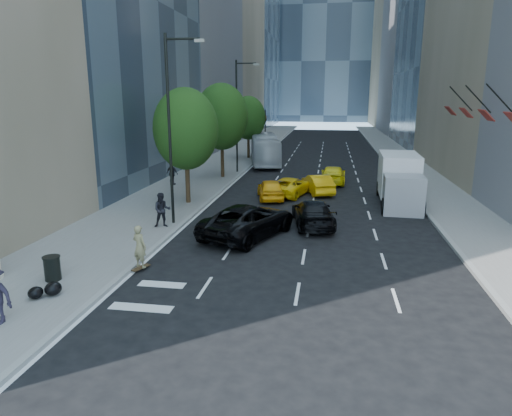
% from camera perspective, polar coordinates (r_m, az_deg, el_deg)
% --- Properties ---
extents(ground, '(160.00, 160.00, 0.00)m').
position_cam_1_polar(ground, '(20.83, 3.22, -5.95)').
color(ground, black).
rests_on(ground, ground).
extents(sidewalk_left, '(6.00, 120.00, 0.15)m').
position_cam_1_polar(sidewalk_left, '(51.18, -3.33, 5.99)').
color(sidewalk_left, slate).
rests_on(sidewalk_left, ground).
extents(sidewalk_right, '(4.00, 120.00, 0.15)m').
position_cam_1_polar(sidewalk_right, '(50.64, 18.26, 5.23)').
color(sidewalk_right, slate).
rests_on(sidewalk_right, ground).
extents(tower_right_far, '(20.00, 24.00, 50.00)m').
position_cam_1_polar(tower_right_far, '(120.55, 20.07, 21.62)').
color(tower_right_far, '#7A6F54').
rests_on(tower_right_far, ground).
extents(lamp_near, '(2.13, 0.22, 10.00)m').
position_cam_1_polar(lamp_near, '(24.96, -10.44, 10.79)').
color(lamp_near, black).
rests_on(lamp_near, sidewalk_left).
extents(lamp_far, '(2.13, 0.22, 10.00)m').
position_cam_1_polar(lamp_far, '(42.34, -2.19, 12.16)').
color(lamp_far, black).
rests_on(lamp_far, sidewalk_left).
extents(tree_near, '(4.20, 4.20, 7.46)m').
position_cam_1_polar(tree_near, '(30.02, -8.78, 9.72)').
color(tree_near, '#321D13').
rests_on(tree_near, sidewalk_left).
extents(tree_mid, '(4.50, 4.50, 7.99)m').
position_cam_1_polar(tree_mid, '(39.62, -4.32, 11.30)').
color(tree_mid, '#321D13').
rests_on(tree_mid, sidewalk_left).
extents(tree_far, '(3.90, 3.90, 6.92)m').
position_cam_1_polar(tree_far, '(52.37, -0.96, 11.19)').
color(tree_far, '#321D13').
rests_on(tree_far, sidewalk_left).
extents(traffic_signal, '(2.48, 0.53, 5.20)m').
position_cam_1_polar(traffic_signal, '(60.16, 1.16, 11.16)').
color(traffic_signal, black).
rests_on(traffic_signal, sidewalk_left).
extents(facade_flags, '(1.85, 13.30, 2.05)m').
position_cam_1_polar(facade_flags, '(30.77, 26.03, 10.87)').
color(facade_flags, black).
rests_on(facade_flags, ground).
extents(skateboarder, '(0.77, 0.64, 1.81)m').
position_cam_1_polar(skateboarder, '(19.43, -14.33, -5.03)').
color(skateboarder, '#877E54').
rests_on(skateboarder, ground).
extents(black_sedan_lincoln, '(4.91, 6.66, 1.68)m').
position_cam_1_polar(black_sedan_lincoln, '(23.35, -0.95, -1.57)').
color(black_sedan_lincoln, black).
rests_on(black_sedan_lincoln, ground).
extents(black_sedan_mercedes, '(2.85, 5.28, 1.46)m').
position_cam_1_polar(black_sedan_mercedes, '(25.47, 7.15, -0.63)').
color(black_sedan_mercedes, black).
rests_on(black_sedan_mercedes, ground).
extents(taxi_a, '(2.51, 4.42, 1.42)m').
position_cam_1_polar(taxi_a, '(31.90, 1.83, 2.37)').
color(taxi_a, '#FFAF0D').
rests_on(taxi_a, ground).
extents(taxi_b, '(2.71, 4.54, 1.41)m').
position_cam_1_polar(taxi_b, '(34.11, 7.72, 3.01)').
color(taxi_b, '#E4A50C').
rests_on(taxi_b, ground).
extents(taxi_c, '(3.43, 5.14, 1.31)m').
position_cam_1_polar(taxi_c, '(33.24, 4.34, 2.72)').
color(taxi_c, yellow).
rests_on(taxi_c, ground).
extents(taxi_d, '(2.11, 4.92, 1.41)m').
position_cam_1_polar(taxi_d, '(38.26, 9.60, 4.11)').
color(taxi_d, '#FFE80D').
rests_on(taxi_d, ground).
extents(city_bus, '(4.70, 11.41, 3.10)m').
position_cam_1_polar(city_bus, '(48.76, 1.12, 7.36)').
color(city_bus, silver).
rests_on(city_bus, ground).
extents(box_truck, '(2.76, 6.93, 3.27)m').
position_cam_1_polar(box_truck, '(31.63, 17.51, 3.40)').
color(box_truck, white).
rests_on(box_truck, ground).
extents(pedestrian_a, '(1.10, 0.98, 1.87)m').
position_cam_1_polar(pedestrian_a, '(25.00, -11.66, -0.24)').
color(pedestrian_a, black).
rests_on(pedestrian_a, sidewalk_left).
extents(pedestrian_b, '(1.14, 0.73, 1.80)m').
position_cam_1_polar(pedestrian_b, '(36.85, -10.43, 4.25)').
color(pedestrian_b, black).
rests_on(pedestrian_b, sidewalk_left).
extents(trash_can, '(0.61, 0.61, 0.91)m').
position_cam_1_polar(trash_can, '(19.28, -24.11, -6.94)').
color(trash_can, black).
rests_on(trash_can, sidewalk_left).
extents(garbage_bags, '(0.98, 0.95, 0.49)m').
position_cam_1_polar(garbage_bags, '(17.93, -24.76, -9.32)').
color(garbage_bags, black).
rests_on(garbage_bags, sidewalk_left).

